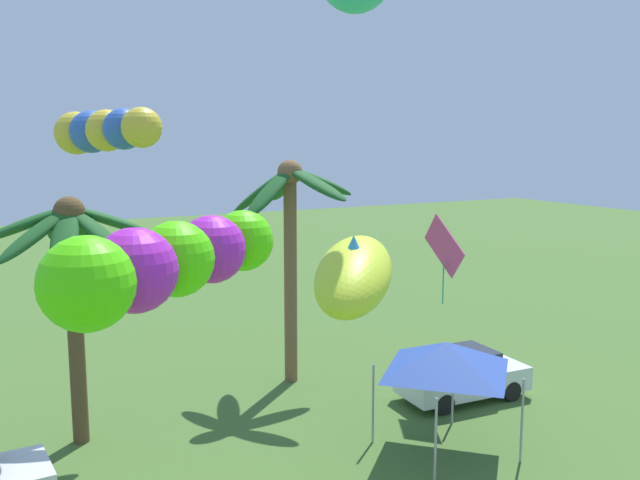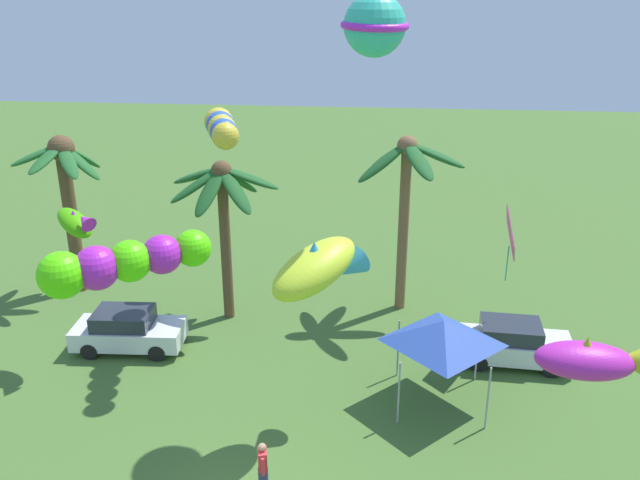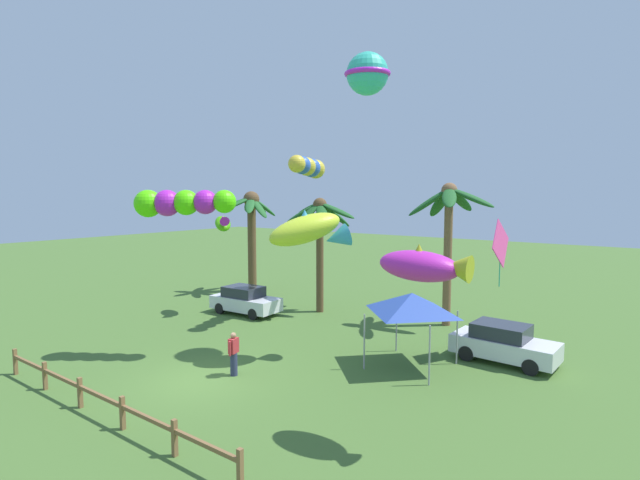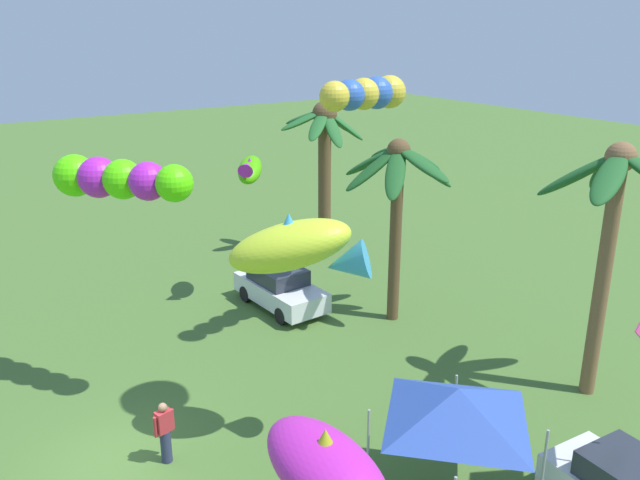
% 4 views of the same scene
% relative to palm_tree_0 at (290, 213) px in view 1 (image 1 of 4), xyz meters
% --- Properties ---
extents(palm_tree_0, '(4.24, 4.40, 7.14)m').
position_rel_palm_tree_0_xyz_m(palm_tree_0, '(0.00, 0.00, 0.00)').
color(palm_tree_0, brown).
rests_on(palm_tree_0, ground).
extents(palm_tree_1, '(4.31, 3.95, 6.39)m').
position_rel_palm_tree_0_xyz_m(palm_tree_1, '(-6.80, -1.53, -0.50)').
color(palm_tree_1, brown).
rests_on(palm_tree_1, ground).
extents(parked_car_1, '(3.99, 1.91, 1.51)m').
position_rel_palm_tree_0_xyz_m(parked_car_1, '(3.84, -3.87, -4.73)').
color(parked_car_1, silver).
rests_on(parked_car_1, ground).
extents(festival_tent, '(2.86, 2.86, 2.85)m').
position_rel_palm_tree_0_xyz_m(festival_tent, '(1.15, -6.47, -3.01)').
color(festival_tent, '#9E9EA3').
rests_on(festival_tent, ground).
extents(kite_diamond_1, '(0.40, 1.97, 2.71)m').
position_rel_palm_tree_0_xyz_m(kite_diamond_1, '(3.45, -3.35, -0.89)').
color(kite_diamond_1, '#E34288').
extents(kite_tube_2, '(3.59, 2.73, 1.10)m').
position_rel_palm_tree_0_xyz_m(kite_tube_2, '(-6.92, -10.71, 0.74)').
color(kite_tube_2, '#51F00D').
extents(kite_tube_3, '(1.82, 3.62, 1.04)m').
position_rel_palm_tree_0_xyz_m(kite_tube_3, '(-6.24, -3.33, 2.48)').
color(kite_tube_3, gold).
extents(kite_fish_5, '(3.10, 3.38, 1.84)m').
position_rel_palm_tree_0_xyz_m(kite_fish_5, '(-2.49, -8.09, -0.32)').
color(kite_fish_5, '#D0E830').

